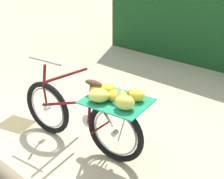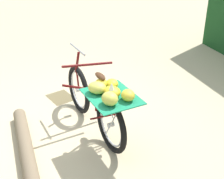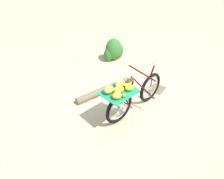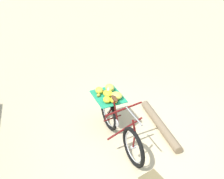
% 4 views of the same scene
% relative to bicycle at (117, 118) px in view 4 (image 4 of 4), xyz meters
% --- Properties ---
extents(ground_plane, '(60.00, 60.00, 0.00)m').
position_rel_bicycle_xyz_m(ground_plane, '(-0.36, -0.22, -0.52)').
color(ground_plane, beige).
extents(bicycle, '(1.80, 0.78, 1.03)m').
position_rel_bicycle_xyz_m(bicycle, '(0.00, 0.00, 0.00)').
color(bicycle, black).
rests_on(bicycle, ground_plane).
extents(fallen_log, '(1.57, 0.60, 0.17)m').
position_rel_bicycle_xyz_m(fallen_log, '(-0.24, -0.94, -0.43)').
color(fallen_log, '#7F6B51').
rests_on(fallen_log, ground_plane).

